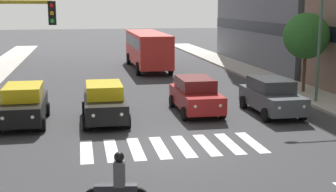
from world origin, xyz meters
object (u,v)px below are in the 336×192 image
(car_2, at_px, (104,102))
(street_tree_1, at_px, (306,36))
(car_0, at_px, (271,96))
(bus_behind_traffic, at_px, (147,46))
(car_1, at_px, (196,95))
(motorcycle_with_rider, at_px, (117,187))
(street_lamp_left, at_px, (311,15))
(car_3, at_px, (24,104))

(car_2, bearing_deg, street_tree_1, -159.55)
(car_0, bearing_deg, bus_behind_traffic, -78.47)
(car_1, height_order, bus_behind_traffic, bus_behind_traffic)
(car_0, bearing_deg, motorcycle_with_rider, 49.13)
(car_0, distance_m, street_tree_1, 6.53)
(street_lamp_left, bearing_deg, car_2, 8.80)
(car_0, xyz_separation_m, street_lamp_left, (-2.75, -1.71, 3.80))
(street_lamp_left, height_order, street_tree_1, street_lamp_left)
(car_1, relative_size, car_3, 1.00)
(car_1, distance_m, car_3, 8.07)
(bus_behind_traffic, distance_m, motorcycle_with_rider, 27.36)
(car_1, xyz_separation_m, bus_behind_traffic, (0.00, -16.47, 0.97))
(car_0, relative_size, motorcycle_with_rider, 2.62)
(car_1, xyz_separation_m, car_2, (4.49, 0.89, 0.00))
(car_1, relative_size, street_lamp_left, 0.60)
(car_1, xyz_separation_m, street_tree_1, (-7.51, -3.58, 2.55))
(bus_behind_traffic, bearing_deg, car_3, 64.91)
(street_tree_1, bearing_deg, car_1, 25.50)
(car_3, height_order, motorcycle_with_rider, car_3)
(street_lamp_left, distance_m, street_tree_1, 3.30)
(bus_behind_traffic, relative_size, motorcycle_with_rider, 6.20)
(bus_behind_traffic, height_order, street_lamp_left, street_lamp_left)
(car_0, bearing_deg, car_2, -0.31)
(car_0, height_order, car_1, same)
(car_3, distance_m, motorcycle_with_rider, 10.33)
(street_lamp_left, bearing_deg, car_1, 7.05)
(car_3, relative_size, bus_behind_traffic, 0.42)
(car_0, xyz_separation_m, motorcycle_with_rider, (8.24, 9.52, -0.24))
(car_1, xyz_separation_m, street_lamp_left, (-6.30, -0.78, 3.80))
(car_2, xyz_separation_m, street_tree_1, (-12.00, -4.47, 2.55))
(street_lamp_left, bearing_deg, bus_behind_traffic, -68.12)
(bus_behind_traffic, bearing_deg, car_1, 90.00)
(car_3, distance_m, street_lamp_left, 14.91)
(street_tree_1, bearing_deg, bus_behind_traffic, -59.76)
(car_3, relative_size, street_tree_1, 0.96)
(bus_behind_traffic, bearing_deg, street_lamp_left, 111.88)
(bus_behind_traffic, xyz_separation_m, motorcycle_with_rider, (4.69, 26.92, -1.21))
(car_1, bearing_deg, motorcycle_with_rider, 65.85)
(motorcycle_with_rider, bearing_deg, bus_behind_traffic, -99.88)
(car_2, height_order, street_tree_1, street_tree_1)
(car_1, height_order, motorcycle_with_rider, car_1)
(car_3, relative_size, street_lamp_left, 0.60)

